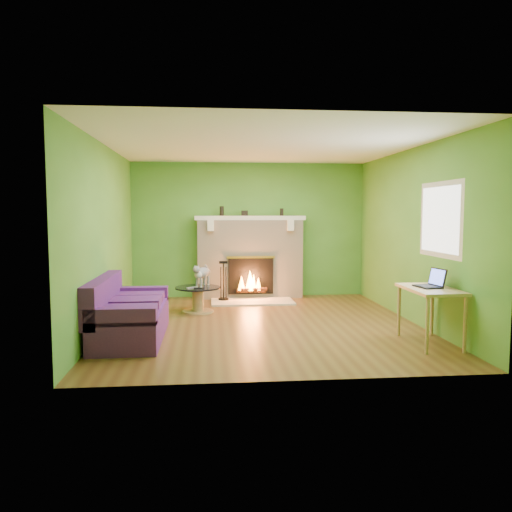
{
  "coord_description": "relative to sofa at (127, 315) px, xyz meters",
  "views": [
    {
      "loc": [
        -0.8,
        -7.2,
        1.64
      ],
      "look_at": [
        -0.07,
        0.4,
        0.98
      ],
      "focal_mm": 35.0,
      "sensor_mm": 36.0,
      "label": 1
    }
  ],
  "objects": [
    {
      "name": "wall_left",
      "position": [
        -0.39,
        0.66,
        0.99
      ],
      "size": [
        0.0,
        5.0,
        5.0
      ],
      "primitive_type": "plane",
      "rotation": [
        1.57,
        0.0,
        1.57
      ],
      "color": "#44812A",
      "rests_on": "floor"
    },
    {
      "name": "laptop",
      "position": [
        3.79,
        -0.59,
        0.52
      ],
      "size": [
        0.33,
        0.36,
        0.24
      ],
      "primitive_type": null,
      "rotation": [
        0.0,
        0.0,
        0.16
      ],
      "color": "black",
      "rests_on": "desk"
    },
    {
      "name": "fire_tools",
      "position": [
        1.34,
        2.61,
        0.08
      ],
      "size": [
        0.19,
        0.19,
        0.73
      ],
      "primitive_type": null,
      "color": "black",
      "rests_on": "hearth"
    },
    {
      "name": "coffee_table",
      "position": [
        0.88,
        1.64,
        -0.07
      ],
      "size": [
        0.74,
        0.74,
        0.42
      ],
      "color": "tan",
      "rests_on": "floor"
    },
    {
      "name": "window_pane",
      "position": [
        4.09,
        -0.24,
        1.24
      ],
      "size": [
        0.0,
        1.06,
        1.06
      ],
      "primitive_type": "plane",
      "rotation": [
        1.57,
        0.0,
        -1.57
      ],
      "color": "white",
      "rests_on": "wall_right"
    },
    {
      "name": "ceiling",
      "position": [
        1.86,
        0.66,
        2.29
      ],
      "size": [
        5.0,
        5.0,
        0.0
      ],
      "primitive_type": "plane",
      "rotation": [
        3.14,
        0.0,
        0.0
      ],
      "color": "white",
      "rests_on": "wall_back"
    },
    {
      "name": "wall_right",
      "position": [
        4.11,
        0.66,
        0.99
      ],
      "size": [
        0.0,
        5.0,
        5.0
      ],
      "primitive_type": "plane",
      "rotation": [
        1.57,
        0.0,
        -1.57
      ],
      "color": "#44812A",
      "rests_on": "floor"
    },
    {
      "name": "desk",
      "position": [
        3.81,
        -0.64,
        0.31
      ],
      "size": [
        0.56,
        0.96,
        0.71
      ],
      "color": "tan",
      "rests_on": "floor"
    },
    {
      "name": "cat",
      "position": [
        0.96,
        1.69,
        0.3
      ],
      "size": [
        0.44,
        0.64,
        0.38
      ],
      "primitive_type": null,
      "rotation": [
        0.0,
        0.0,
        -0.4
      ],
      "color": "slate",
      "rests_on": "coffee_table"
    },
    {
      "name": "floor",
      "position": [
        1.86,
        0.66,
        -0.31
      ],
      "size": [
        5.0,
        5.0,
        0.0
      ],
      "primitive_type": "plane",
      "color": "brown",
      "rests_on": "ground"
    },
    {
      "name": "remote_silver",
      "position": [
        0.78,
        1.52,
        0.12
      ],
      "size": [
        0.16,
        0.14,
        0.02
      ],
      "primitive_type": "cube",
      "rotation": [
        0.0,
        0.0,
        0.63
      ],
      "color": "gray",
      "rests_on": "coffee_table"
    },
    {
      "name": "window_frame",
      "position": [
        4.1,
        -0.24,
        1.24
      ],
      "size": [
        0.0,
        1.2,
        1.2
      ],
      "primitive_type": "plane",
      "rotation": [
        1.57,
        0.0,
        -1.57
      ],
      "color": "silver",
      "rests_on": "wall_right"
    },
    {
      "name": "mantel_box",
      "position": [
        1.76,
        2.99,
        1.32
      ],
      "size": [
        0.12,
        0.08,
        0.1
      ],
      "primitive_type": "cube",
      "color": "black",
      "rests_on": "mantel"
    },
    {
      "name": "sofa",
      "position": [
        0.0,
        0.0,
        0.0
      ],
      "size": [
        0.85,
        1.79,
        0.8
      ],
      "color": "#471A66",
      "rests_on": "floor"
    },
    {
      "name": "fireplace",
      "position": [
        1.86,
        2.98,
        0.46
      ],
      "size": [
        2.1,
        0.46,
        1.58
      ],
      "color": "beige",
      "rests_on": "floor"
    },
    {
      "name": "remote_black",
      "position": [
        0.9,
        1.46,
        0.12
      ],
      "size": [
        0.16,
        0.06,
        0.02
      ],
      "primitive_type": "cube",
      "rotation": [
        0.0,
        0.0,
        -0.11
      ],
      "color": "black",
      "rests_on": "coffee_table"
    },
    {
      "name": "wall_back",
      "position": [
        1.86,
        3.16,
        0.99
      ],
      "size": [
        5.0,
        0.0,
        5.0
      ],
      "primitive_type": "plane",
      "rotation": [
        1.57,
        0.0,
        0.0
      ],
      "color": "#44812A",
      "rests_on": "floor"
    },
    {
      "name": "wall_front",
      "position": [
        1.86,
        -1.84,
        0.99
      ],
      "size": [
        5.0,
        0.0,
        5.0
      ],
      "primitive_type": "plane",
      "rotation": [
        -1.57,
        0.0,
        0.0
      ],
      "color": "#44812A",
      "rests_on": "floor"
    },
    {
      "name": "mantel_vase_right",
      "position": [
        2.47,
        2.99,
        1.34
      ],
      "size": [
        0.07,
        0.07,
        0.14
      ],
      "primitive_type": "cylinder",
      "color": "black",
      "rests_on": "mantel"
    },
    {
      "name": "hearth",
      "position": [
        1.86,
        2.46,
        -0.3
      ],
      "size": [
        1.5,
        0.75,
        0.03
      ],
      "primitive_type": "cube",
      "color": "beige",
      "rests_on": "floor"
    },
    {
      "name": "mantel_vase_left",
      "position": [
        1.32,
        2.99,
        1.36
      ],
      "size": [
        0.08,
        0.08,
        0.18
      ],
      "primitive_type": "cylinder",
      "color": "black",
      "rests_on": "mantel"
    },
    {
      "name": "mantel",
      "position": [
        1.86,
        2.96,
        1.23
      ],
      "size": [
        2.1,
        0.28,
        0.08
      ],
      "primitive_type": "cube",
      "color": "white",
      "rests_on": "fireplace"
    }
  ]
}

